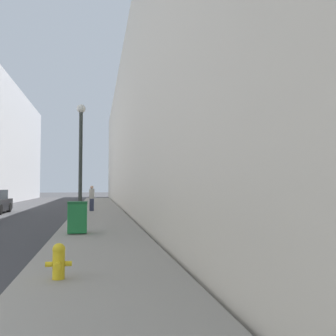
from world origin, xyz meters
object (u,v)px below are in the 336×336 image
(fire_hydrant, at_px, (59,260))
(trash_bin, at_px, (78,217))
(pedestrian_on_sidewalk, at_px, (92,198))
(lamppost, at_px, (81,155))

(fire_hydrant, bearing_deg, trash_bin, 89.99)
(pedestrian_on_sidewalk, bearing_deg, trash_bin, -91.56)
(trash_bin, bearing_deg, fire_hydrant, -90.01)
(fire_hydrant, bearing_deg, pedestrian_on_sidewalk, 88.98)
(pedestrian_on_sidewalk, bearing_deg, lamppost, -93.65)
(trash_bin, height_order, pedestrian_on_sidewalk, pedestrian_on_sidewalk)
(fire_hydrant, height_order, pedestrian_on_sidewalk, pedestrian_on_sidewalk)
(lamppost, xyz_separation_m, pedestrian_on_sidewalk, (0.45, 7.01, -2.27))
(trash_bin, distance_m, lamppost, 5.39)
(trash_bin, bearing_deg, pedestrian_on_sidewalk, 88.44)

